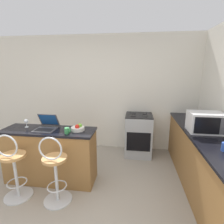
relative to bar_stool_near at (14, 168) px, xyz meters
The scene contains 14 objects.
ground_plane 0.96m from the bar_stool_near, 26.37° to the right, with size 20.00×20.00×0.00m, color gray.
wall_back 2.25m from the bar_stool_near, 69.26° to the left, with size 12.00×0.06×2.60m.
breakfast_bar 0.57m from the bar_stool_near, 56.84° to the left, with size 1.51×0.49×0.91m.
counter_right 2.82m from the bar_stool_near, 10.87° to the left, with size 0.60×2.83×0.91m.
bar_stool_near is the anchor object (origin of this frame).
bar_stool_far 0.62m from the bar_stool_near, ahead, with size 0.40×0.40×1.01m.
laptop 0.76m from the bar_stool_near, 62.01° to the left, with size 0.32×0.34×0.24m.
microwave 2.91m from the bar_stool_near, 14.33° to the left, with size 0.50×0.36×0.31m.
toaster 3.11m from the bar_stool_near, 24.51° to the left, with size 0.25×0.30×0.18m.
stove_range 2.41m from the bar_stool_near, 42.53° to the left, with size 0.57×0.58×0.91m.
wine_glass_short 0.77m from the bar_stool_near, 100.78° to the left, with size 0.07×0.07×0.14m.
mug_white 3.18m from the bar_stool_near, 29.13° to the left, with size 0.10×0.08×0.10m.
fruit_bowl 1.06m from the bar_stool_near, 31.91° to the left, with size 0.21×0.21×0.11m.
mug_green 0.90m from the bar_stool_near, 27.04° to the left, with size 0.09×0.07×0.09m.
Camera 1 is at (0.95, -1.65, 1.84)m, focal length 28.00 mm.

